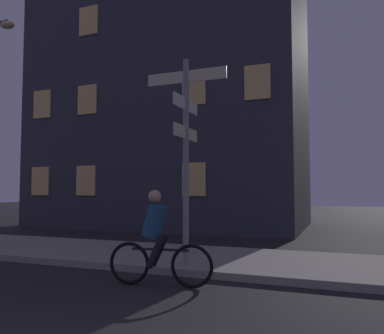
# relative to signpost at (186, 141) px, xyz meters

# --- Properties ---
(sidewalk_kerb) EXTENTS (40.00, 3.06, 0.14)m
(sidewalk_kerb) POSITION_rel_signpost_xyz_m (0.51, 1.15, -2.52)
(sidewalk_kerb) COLOR gray
(sidewalk_kerb) RESTS_ON ground_plane
(signpost) EXTENTS (1.70, 1.21, 4.10)m
(signpost) POSITION_rel_signpost_xyz_m (0.00, 0.00, 0.00)
(signpost) COLOR gray
(signpost) RESTS_ON sidewalk_kerb
(cyclist) EXTENTS (1.81, 0.38, 1.61)m
(cyclist) POSITION_rel_signpost_xyz_m (-0.04, -1.17, -1.84)
(cyclist) COLOR black
(cyclist) RESTS_ON ground_plane
(building_left_block) EXTENTS (11.67, 6.92, 19.55)m
(building_left_block) POSITION_rel_signpost_xyz_m (-4.41, 9.31, 7.18)
(building_left_block) COLOR #383842
(building_left_block) RESTS_ON ground_plane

